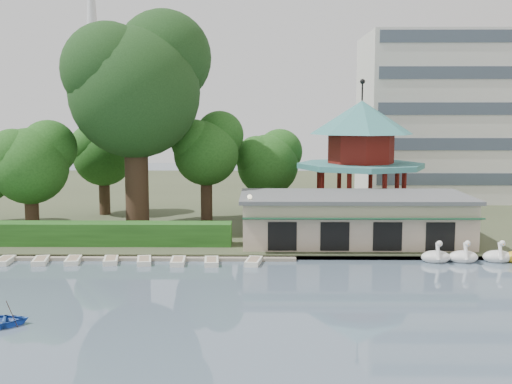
{
  "coord_description": "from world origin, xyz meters",
  "views": [
    {
      "loc": [
        2.55,
        -30.0,
        10.95
      ],
      "look_at": [
        2.0,
        18.0,
        5.0
      ],
      "focal_mm": 45.0,
      "sensor_mm": 36.0,
      "label": 1
    }
  ],
  "objects_px": {
    "dock": "(71,257)",
    "boathouse": "(354,218)",
    "big_tree": "(137,81)",
    "pavilion": "(361,149)"
  },
  "relations": [
    {
      "from": "pavilion",
      "to": "big_tree",
      "type": "bearing_deg",
      "value": -169.64
    },
    {
      "from": "dock",
      "to": "boathouse",
      "type": "bearing_deg",
      "value": 12.24
    },
    {
      "from": "dock",
      "to": "boathouse",
      "type": "height_order",
      "value": "boathouse"
    },
    {
      "from": "pavilion",
      "to": "big_tree",
      "type": "height_order",
      "value": "big_tree"
    },
    {
      "from": "boathouse",
      "to": "dock",
      "type": "bearing_deg",
      "value": -167.76
    },
    {
      "from": "dock",
      "to": "big_tree",
      "type": "height_order",
      "value": "big_tree"
    },
    {
      "from": "boathouse",
      "to": "pavilion",
      "type": "relative_size",
      "value": 1.38
    },
    {
      "from": "pavilion",
      "to": "boathouse",
      "type": "bearing_deg",
      "value": -101.28
    },
    {
      "from": "dock",
      "to": "big_tree",
      "type": "distance_m",
      "value": 17.81
    },
    {
      "from": "big_tree",
      "to": "boathouse",
      "type": "bearing_deg",
      "value": -18.26
    }
  ]
}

